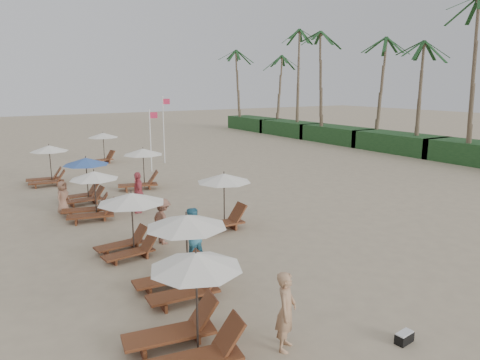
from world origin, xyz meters
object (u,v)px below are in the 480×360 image
inland_station_0 (221,198)px  beachgoer_near (286,311)px  lounger_station_4 (83,179)px  beachgoer_mid_a (191,236)px  flag_pole_near (151,137)px  duffel_bag (404,337)px  lounger_station_1 (180,255)px  lounger_station_2 (128,221)px  beachgoer_mid_b (163,221)px  inland_station_2 (101,145)px  beachgoer_far_b (63,197)px  lounger_station_5 (46,166)px  inland_station_1 (140,166)px  beachgoer_far_a (138,192)px  lounger_station_3 (90,196)px  lounger_station_0 (185,314)px

inland_station_0 → beachgoer_near: bearing=-110.1°
lounger_station_4 → beachgoer_mid_a: lounger_station_4 is taller
beachgoer_near → beachgoer_mid_a: bearing=46.5°
beachgoer_mid_a → flag_pole_near: flag_pole_near is taller
inland_station_0 → duffel_bag: size_ratio=5.86×
lounger_station_1 → duffel_bag: (3.30, -4.96, -1.01)m
lounger_station_2 → lounger_station_4: lounger_station_4 is taller
beachgoer_mid_b → inland_station_2: bearing=-20.3°
inland_station_0 → lounger_station_1: bearing=-130.9°
beachgoer_far_b → lounger_station_5: bearing=45.7°
inland_station_1 → duffel_bag: (-0.22, -17.97, -1.16)m
beachgoer_far_a → beachgoer_far_b: bearing=-105.8°
lounger_station_2 → lounger_station_5: lounger_station_5 is taller
duffel_bag → lounger_station_2: bearing=112.6°
inland_station_1 → beachgoer_far_b: 5.55m
lounger_station_1 → lounger_station_3: lounger_station_1 is taller
lounger_station_3 → beachgoer_mid_a: lounger_station_3 is taller
beachgoer_near → lounger_station_1: bearing=63.2°
lounger_station_5 → beachgoer_far_b: lounger_station_5 is taller
inland_station_2 → beachgoer_far_b: (-5.09, -12.40, -0.60)m
lounger_station_5 → beachgoer_mid_a: (1.98, -15.15, -0.17)m
lounger_station_3 → beachgoer_mid_b: 4.92m
beachgoer_mid_a → flag_pole_near: 16.51m
inland_station_1 → inland_station_0: bearing=-88.0°
lounger_station_2 → beachgoer_far_a: lounger_station_2 is taller
lounger_station_4 → beachgoer_mid_b: 7.70m
inland_station_1 → inland_station_2: bearing=87.7°
lounger_station_3 → beachgoer_near: bearing=-84.6°
lounger_station_5 → inland_station_0: 13.30m
lounger_station_3 → beachgoer_far_b: bearing=122.2°
inland_station_0 → beachgoer_near: (-2.97, -8.12, -0.37)m
beachgoer_far_a → duffel_bag: bearing=19.3°
lounger_station_2 → lounger_station_5: size_ratio=0.98×
lounger_station_1 → beachgoer_far_b: bearing=96.7°
lounger_station_2 → beachgoer_near: lounger_station_2 is taller
lounger_station_3 → beachgoer_mid_b: size_ratio=1.49×
inland_station_2 → inland_station_0: bearing=-90.3°
beachgoer_far_a → duffel_bag: 13.56m
lounger_station_1 → beachgoer_far_b: lounger_station_1 is taller
beachgoer_mid_a → flag_pole_near: bearing=-113.0°
beachgoer_mid_b → beachgoer_near: bearing=165.9°
lounger_station_0 → lounger_station_3: 11.58m
lounger_station_1 → inland_station_0: lounger_station_1 is taller
lounger_station_3 → lounger_station_5: size_ratio=1.01×
beachgoer_near → flag_pole_near: flag_pole_near is taller
lounger_station_1 → beachgoer_mid_b: bearing=74.0°
lounger_station_2 → beachgoer_mid_b: lounger_station_2 is taller
beachgoer_near → beachgoer_mid_b: bearing=47.9°
inland_station_2 → beachgoer_mid_a: size_ratio=1.45×
beachgoer_mid_a → beachgoer_far_a: size_ratio=1.01×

